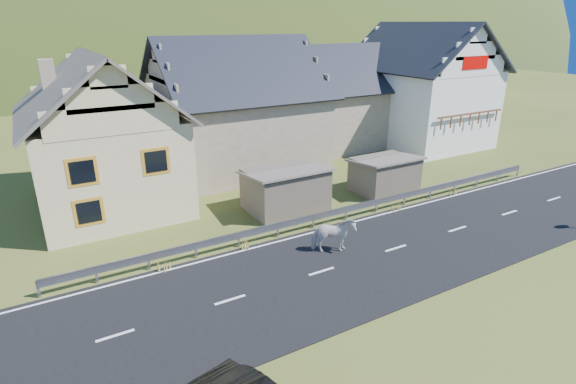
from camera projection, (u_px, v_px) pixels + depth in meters
ground at (396, 249)px, 20.07m from camera, size 160.00×160.00×0.00m
road at (396, 249)px, 20.06m from camera, size 60.00×7.00×0.04m
lane_markings at (396, 248)px, 20.05m from camera, size 60.00×6.60×0.01m
guardrail at (347, 210)px, 22.86m from camera, size 28.10×0.09×0.75m
shed_left at (285, 190)px, 24.02m from camera, size 4.30×3.30×2.40m
shed_right at (384, 175)px, 26.68m from camera, size 3.80×2.90×2.20m
house_cream at (101, 127)px, 23.59m from camera, size 7.80×9.80×8.30m
house_stone_a at (236, 100)px, 30.12m from camera, size 10.80×9.80×8.90m
house_stone_b at (339, 91)px, 36.55m from camera, size 9.80×8.80×8.10m
house_white at (421, 80)px, 36.62m from camera, size 8.80×10.80×9.70m
mountain at (82, 103)px, 175.40m from camera, size 440.00×280.00×260.00m
horse at (333, 235)px, 19.48m from camera, size 1.51×2.07×1.59m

